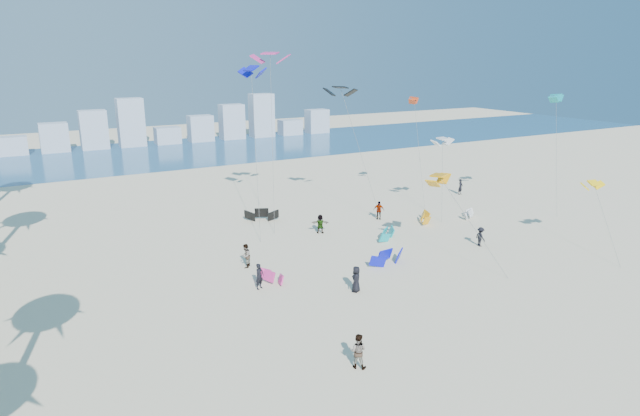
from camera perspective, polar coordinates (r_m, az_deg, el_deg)
ground at (r=28.13m, az=10.94°, el=-17.57°), size 220.00×220.00×0.00m
ocean at (r=92.38m, az=-18.79°, el=5.25°), size 220.00×220.00×0.00m
kitesurfer_near at (r=37.27m, az=-6.39°, el=-7.15°), size 0.78×0.69×1.81m
kitesurfer_mid at (r=28.39m, az=4.00°, el=-14.76°), size 1.14×1.13×1.85m
kitesurfers_far at (r=46.46m, az=4.86°, el=-2.50°), size 30.76×17.71×1.82m
grounded_kites at (r=47.61m, az=3.77°, el=-2.53°), size 25.86×17.24×1.06m
flying_kites at (r=50.65m, az=6.12°, el=11.35°), size 31.11×26.89×16.26m
distant_skyline at (r=101.53m, az=-20.66°, el=7.71°), size 85.00×3.00×8.40m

